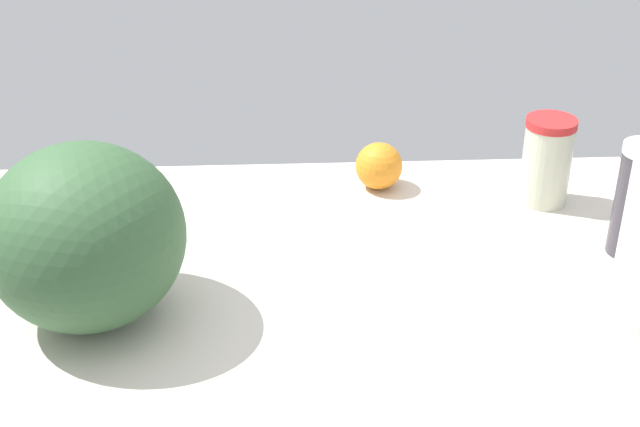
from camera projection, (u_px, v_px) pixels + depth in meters
countertop at (320, 279)px, 137.56cm from camera, size 120.00×76.00×3.00cm
shaker_bottle at (638, 200)px, 137.17cm from camera, size 7.35×7.35×18.60cm
watermelon at (85, 237)px, 120.29cm from camera, size 27.26×27.26×25.83cm
tumbler_cup at (547, 161)px, 152.96cm from camera, size 8.63×8.63×15.55cm
orange_by_jug at (379, 166)px, 159.36cm from camera, size 8.47×8.47×8.47cm
lime_loose at (66, 185)px, 156.33cm from camera, size 5.33×5.33×5.33cm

